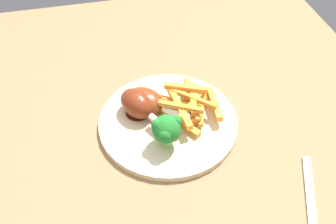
# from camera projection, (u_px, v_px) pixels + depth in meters

# --- Properties ---
(dining_table) EXTENTS (0.99, 0.88, 0.75)m
(dining_table) POSITION_uv_depth(u_px,v_px,m) (146.00, 155.00, 0.77)
(dining_table) COLOR #8E6B47
(dining_table) RESTS_ON ground_plane
(dinner_plate) EXTENTS (0.25, 0.25, 0.01)m
(dinner_plate) POSITION_uv_depth(u_px,v_px,m) (168.00, 122.00, 0.67)
(dinner_plate) COLOR beige
(dinner_plate) RESTS_ON dining_table
(broccoli_floret_front) EXTENTS (0.05, 0.05, 0.06)m
(broccoli_floret_front) POSITION_uv_depth(u_px,v_px,m) (166.00, 129.00, 0.60)
(broccoli_floret_front) COLOR #79B65B
(broccoli_floret_front) RESTS_ON dinner_plate
(carrot_fries_pile) EXTENTS (0.12, 0.13, 0.04)m
(carrot_fries_pile) POSITION_uv_depth(u_px,v_px,m) (189.00, 106.00, 0.67)
(carrot_fries_pile) COLOR orange
(carrot_fries_pile) RESTS_ON dinner_plate
(chicken_drumstick_near) EXTENTS (0.09, 0.12, 0.05)m
(chicken_drumstick_near) POSITION_uv_depth(u_px,v_px,m) (139.00, 105.00, 0.66)
(chicken_drumstick_near) COLOR #4F180C
(chicken_drumstick_near) RESTS_ON dinner_plate
(chicken_drumstick_far) EXTENTS (0.12, 0.11, 0.04)m
(chicken_drumstick_far) POSITION_uv_depth(u_px,v_px,m) (147.00, 102.00, 0.67)
(chicken_drumstick_far) COLOR #561F0E
(chicken_drumstick_far) RESTS_ON dinner_plate
(fork) EXTENTS (0.08, 0.18, 0.00)m
(fork) POSITION_uv_depth(u_px,v_px,m) (311.00, 208.00, 0.56)
(fork) COLOR silver
(fork) RESTS_ON dining_table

